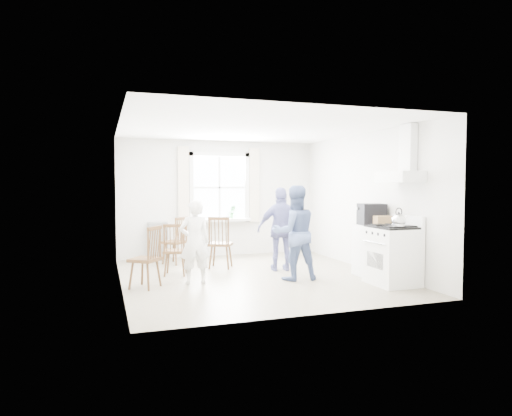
# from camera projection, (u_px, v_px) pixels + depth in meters

# --- Properties ---
(room_shell) EXTENTS (4.62, 5.12, 2.64)m
(room_shell) POSITION_uv_depth(u_px,v_px,m) (254.00, 203.00, 7.97)
(room_shell) COLOR gray
(room_shell) RESTS_ON ground
(window_assembly) EXTENTS (1.88, 0.24, 1.70)m
(window_assembly) POSITION_uv_depth(u_px,v_px,m) (220.00, 191.00, 10.28)
(window_assembly) COLOR white
(window_assembly) RESTS_ON room_shell
(range_hood) EXTENTS (0.45, 0.76, 0.94)m
(range_hood) POSITION_uv_depth(u_px,v_px,m) (403.00, 167.00, 7.33)
(range_hood) COLOR silver
(range_hood) RESTS_ON room_shell
(shelf_unit) EXTENTS (0.40, 0.30, 0.80)m
(shelf_unit) POSITION_uv_depth(u_px,v_px,m) (158.00, 241.00, 9.78)
(shelf_unit) COLOR slate
(shelf_unit) RESTS_ON ground
(gas_stove) EXTENTS (0.68, 0.76, 1.12)m
(gas_stove) POSITION_uv_depth(u_px,v_px,m) (393.00, 255.00, 7.35)
(gas_stove) COLOR white
(gas_stove) RESTS_ON ground
(kettle) EXTENTS (0.22, 0.22, 0.31)m
(kettle) POSITION_uv_depth(u_px,v_px,m) (399.00, 221.00, 7.12)
(kettle) COLOR silver
(kettle) RESTS_ON gas_stove
(low_cabinet) EXTENTS (0.50, 0.55, 0.90)m
(low_cabinet) POSITION_uv_depth(u_px,v_px,m) (372.00, 251.00, 8.04)
(low_cabinet) COLOR silver
(low_cabinet) RESTS_ON ground
(stereo_stack) EXTENTS (0.49, 0.45, 0.38)m
(stereo_stack) POSITION_uv_depth(u_px,v_px,m) (372.00, 214.00, 8.08)
(stereo_stack) COLOR black
(stereo_stack) RESTS_ON low_cabinet
(cardboard_box) EXTENTS (0.30, 0.23, 0.18)m
(cardboard_box) POSITION_uv_depth(u_px,v_px,m) (383.00, 221.00, 7.83)
(cardboard_box) COLOR #99774A
(cardboard_box) RESTS_ON low_cabinet
(windsor_chair_a) EXTENTS (0.57, 0.57, 0.97)m
(windsor_chair_a) POSITION_uv_depth(u_px,v_px,m) (179.00, 235.00, 9.23)
(windsor_chair_a) COLOR #442B15
(windsor_chair_a) RESTS_ON ground
(windsor_chair_b) EXTENTS (0.57, 0.56, 1.01)m
(windsor_chair_b) POSITION_uv_depth(u_px,v_px,m) (219.00, 237.00, 8.72)
(windsor_chair_b) COLOR #442B15
(windsor_chair_b) RESTS_ON ground
(windsor_chair_c) EXTENTS (0.57, 0.57, 0.98)m
(windsor_chair_c) POSITION_uv_depth(u_px,v_px,m) (151.00, 250.00, 7.08)
(windsor_chair_c) COLOR #442B15
(windsor_chair_c) RESTS_ON ground
(person_left) EXTENTS (0.51, 0.51, 1.37)m
(person_left) POSITION_uv_depth(u_px,v_px,m) (195.00, 242.00, 7.42)
(person_left) COLOR white
(person_left) RESTS_ON ground
(person_mid) EXTENTS (0.84, 0.84, 1.60)m
(person_mid) POSITION_uv_depth(u_px,v_px,m) (295.00, 233.00, 7.71)
(person_mid) COLOR #4D608F
(person_mid) RESTS_ON ground
(person_right) EXTENTS (1.08, 1.08, 1.57)m
(person_right) POSITION_uv_depth(u_px,v_px,m) (282.00, 229.00, 8.53)
(person_right) COLOR navy
(person_right) RESTS_ON ground
(potted_plant) EXTENTS (0.20, 0.20, 0.29)m
(potted_plant) POSITION_uv_depth(u_px,v_px,m) (232.00, 212.00, 10.31)
(potted_plant) COLOR #377D40
(potted_plant) RESTS_ON window_assembly
(windsor_chair_d) EXTENTS (0.49, 0.48, 0.94)m
(windsor_chair_d) POSITION_uv_depth(u_px,v_px,m) (175.00, 244.00, 8.02)
(windsor_chair_d) COLOR #442B15
(windsor_chair_d) RESTS_ON ground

